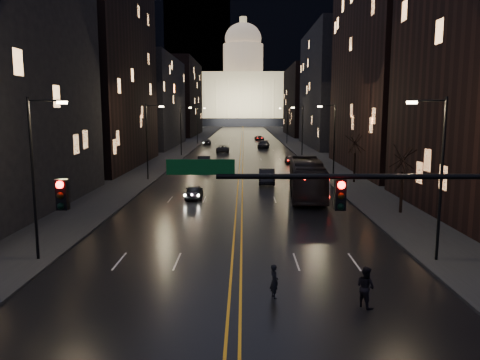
{
  "coord_description": "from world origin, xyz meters",
  "views": [
    {
      "loc": [
        0.39,
        -14.87,
        8.32
      ],
      "look_at": [
        0.16,
        13.86,
        4.0
      ],
      "focal_mm": 35.0,
      "sensor_mm": 36.0,
      "label": 1
    }
  ],
  "objects_px": {
    "pedestrian_a": "(274,281)",
    "oncoming_car_a": "(194,191)",
    "bus": "(307,178)",
    "pedestrian_b": "(366,287)",
    "oncoming_car_b": "(204,161)",
    "traffic_signal": "(414,210)",
    "receding_car_a": "(267,176)"
  },
  "relations": [
    {
      "from": "pedestrian_a",
      "to": "traffic_signal",
      "type": "bearing_deg",
      "value": -158.78
    },
    {
      "from": "traffic_signal",
      "to": "receding_car_a",
      "type": "distance_m",
      "value": 38.13
    },
    {
      "from": "oncoming_car_b",
      "to": "receding_car_a",
      "type": "xyz_separation_m",
      "value": [
        8.41,
        -15.45,
        0.01
      ]
    },
    {
      "from": "bus",
      "to": "oncoming_car_b",
      "type": "height_order",
      "value": "bus"
    },
    {
      "from": "traffic_signal",
      "to": "pedestrian_a",
      "type": "xyz_separation_m",
      "value": [
        -4.16,
        5.0,
        -4.33
      ]
    },
    {
      "from": "oncoming_car_b",
      "to": "pedestrian_b",
      "type": "bearing_deg",
      "value": 99.76
    },
    {
      "from": "pedestrian_a",
      "to": "pedestrian_b",
      "type": "bearing_deg",
      "value": -122.08
    },
    {
      "from": "bus",
      "to": "pedestrian_b",
      "type": "bearing_deg",
      "value": -87.66
    },
    {
      "from": "oncoming_car_a",
      "to": "oncoming_car_b",
      "type": "bearing_deg",
      "value": -89.19
    },
    {
      "from": "bus",
      "to": "pedestrian_a",
      "type": "relative_size",
      "value": 8.25
    },
    {
      "from": "pedestrian_a",
      "to": "oncoming_car_a",
      "type": "bearing_deg",
      "value": -4.09
    },
    {
      "from": "oncoming_car_a",
      "to": "bus",
      "type": "bearing_deg",
      "value": -176.01
    },
    {
      "from": "oncoming_car_b",
      "to": "pedestrian_b",
      "type": "xyz_separation_m",
      "value": [
        10.97,
        -49.15,
        0.06
      ]
    },
    {
      "from": "traffic_signal",
      "to": "bus",
      "type": "xyz_separation_m",
      "value": [
        0.58,
        29.71,
        -3.32
      ]
    },
    {
      "from": "oncoming_car_b",
      "to": "receding_car_a",
      "type": "bearing_deg",
      "value": 115.74
    },
    {
      "from": "oncoming_car_a",
      "to": "receding_car_a",
      "type": "distance_m",
      "value": 11.72
    },
    {
      "from": "traffic_signal",
      "to": "bus",
      "type": "bearing_deg",
      "value": 88.88
    },
    {
      "from": "oncoming_car_a",
      "to": "pedestrian_b",
      "type": "distance_m",
      "value": 26.46
    },
    {
      "from": "oncoming_car_b",
      "to": "pedestrian_a",
      "type": "distance_m",
      "value": 48.76
    },
    {
      "from": "bus",
      "to": "receding_car_a",
      "type": "relative_size",
      "value": 2.51
    },
    {
      "from": "bus",
      "to": "oncoming_car_b",
      "type": "relative_size",
      "value": 2.52
    },
    {
      "from": "traffic_signal",
      "to": "receding_car_a",
      "type": "xyz_separation_m",
      "value": [
        -2.9,
        37.78,
        -4.26
      ]
    },
    {
      "from": "traffic_signal",
      "to": "pedestrian_b",
      "type": "height_order",
      "value": "traffic_signal"
    },
    {
      "from": "oncoming_car_a",
      "to": "receding_car_a",
      "type": "height_order",
      "value": "receding_car_a"
    },
    {
      "from": "traffic_signal",
      "to": "oncoming_car_b",
      "type": "height_order",
      "value": "traffic_signal"
    },
    {
      "from": "bus",
      "to": "pedestrian_a",
      "type": "height_order",
      "value": "bus"
    },
    {
      "from": "bus",
      "to": "receding_car_a",
      "type": "bearing_deg",
      "value": 117.72
    },
    {
      "from": "oncoming_car_b",
      "to": "traffic_signal",
      "type": "bearing_deg",
      "value": 99.18
    },
    {
      "from": "oncoming_car_a",
      "to": "pedestrian_a",
      "type": "relative_size",
      "value": 2.56
    },
    {
      "from": "oncoming_car_b",
      "to": "pedestrian_b",
      "type": "relative_size",
      "value": 2.84
    },
    {
      "from": "traffic_signal",
      "to": "pedestrian_b",
      "type": "xyz_separation_m",
      "value": [
        -0.34,
        4.08,
        -4.21
      ]
    },
    {
      "from": "oncoming_car_a",
      "to": "pedestrian_b",
      "type": "bearing_deg",
      "value": 110.2
    }
  ]
}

